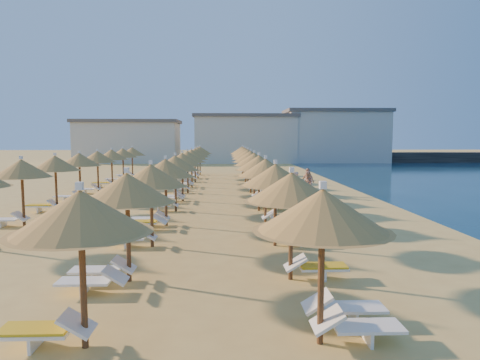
{
  "coord_description": "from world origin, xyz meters",
  "views": [
    {
      "loc": [
        0.44,
        -21.49,
        3.86
      ],
      "look_at": [
        1.32,
        4.0,
        1.3
      ],
      "focal_mm": 32.0,
      "sensor_mm": 36.0,
      "label": 1
    }
  ],
  "objects_px": {
    "parasol_row_east": "(254,160)",
    "beachgoer_a": "(295,187)",
    "jetty": "(405,157)",
    "parasol_row_west": "(182,160)",
    "beachgoer_c": "(308,181)",
    "beachgoer_b": "(308,184)"
  },
  "relations": [
    {
      "from": "beachgoer_a",
      "to": "beachgoer_c",
      "type": "distance_m",
      "value": 3.95
    },
    {
      "from": "beachgoer_b",
      "to": "beachgoer_c",
      "type": "xyz_separation_m",
      "value": [
        0.22,
        1.2,
        0.06
      ]
    },
    {
      "from": "jetty",
      "to": "beachgoer_a",
      "type": "bearing_deg",
      "value": -122.86
    },
    {
      "from": "beachgoer_a",
      "to": "beachgoer_c",
      "type": "xyz_separation_m",
      "value": [
        1.45,
        3.67,
        -0.02
      ]
    },
    {
      "from": "jetty",
      "to": "parasol_row_west",
      "type": "height_order",
      "value": "parasol_row_west"
    },
    {
      "from": "jetty",
      "to": "beachgoer_a",
      "type": "distance_m",
      "value": 46.77
    },
    {
      "from": "beachgoer_b",
      "to": "beachgoer_c",
      "type": "bearing_deg",
      "value": 151.16
    },
    {
      "from": "parasol_row_east",
      "to": "beachgoer_c",
      "type": "bearing_deg",
      "value": 34.69
    },
    {
      "from": "parasol_row_west",
      "to": "beachgoer_b",
      "type": "xyz_separation_m",
      "value": [
        7.91,
        1.41,
        -1.64
      ]
    },
    {
      "from": "parasol_row_west",
      "to": "beachgoer_a",
      "type": "bearing_deg",
      "value": -8.97
    },
    {
      "from": "parasol_row_east",
      "to": "beachgoer_a",
      "type": "xyz_separation_m",
      "value": [
        2.33,
        -1.06,
        -1.56
      ]
    },
    {
      "from": "parasol_row_east",
      "to": "beachgoer_a",
      "type": "distance_m",
      "value": 3.0
    },
    {
      "from": "jetty",
      "to": "beachgoer_c",
      "type": "height_order",
      "value": "beachgoer_c"
    },
    {
      "from": "parasol_row_west",
      "to": "beachgoer_c",
      "type": "bearing_deg",
      "value": 17.83
    },
    {
      "from": "parasol_row_west",
      "to": "beachgoer_a",
      "type": "xyz_separation_m",
      "value": [
        6.68,
        -1.06,
        -1.56
      ]
    },
    {
      "from": "parasol_row_east",
      "to": "beachgoer_b",
      "type": "xyz_separation_m",
      "value": [
        3.56,
        1.41,
        -1.64
      ]
    },
    {
      "from": "parasol_row_east",
      "to": "beachgoer_a",
      "type": "relative_size",
      "value": 21.2
    },
    {
      "from": "jetty",
      "to": "beachgoer_c",
      "type": "distance_m",
      "value": 42.88
    },
    {
      "from": "jetty",
      "to": "parasol_row_east",
      "type": "xyz_separation_m",
      "value": [
        -26.08,
        -39.24,
        1.73
      ]
    },
    {
      "from": "parasol_row_west",
      "to": "beachgoer_c",
      "type": "relative_size",
      "value": 21.75
    },
    {
      "from": "jetty",
      "to": "parasol_row_east",
      "type": "relative_size",
      "value": 0.77
    },
    {
      "from": "parasol_row_west",
      "to": "beachgoer_b",
      "type": "relative_size",
      "value": 23.18
    }
  ]
}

